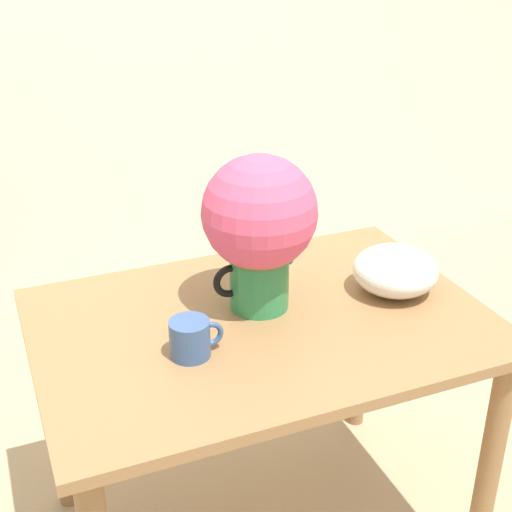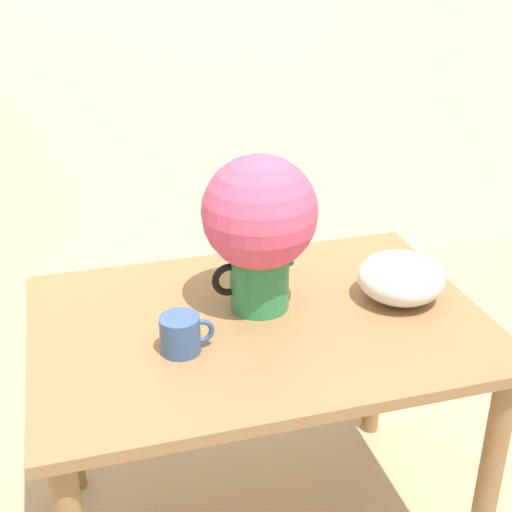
# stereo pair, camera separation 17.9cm
# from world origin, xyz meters

# --- Properties ---
(wall_back) EXTENTS (8.00, 0.05, 2.60)m
(wall_back) POSITION_xyz_m (0.00, 1.86, 1.30)
(wall_back) COLOR #EDE5CC
(wall_back) RESTS_ON ground_plane
(table) EXTENTS (1.14, 0.79, 0.73)m
(table) POSITION_xyz_m (0.11, 0.20, 0.62)
(table) COLOR olive
(table) RESTS_ON ground_plane
(flower_vase) EXTENTS (0.29, 0.29, 0.41)m
(flower_vase) POSITION_xyz_m (0.13, 0.26, 0.97)
(flower_vase) COLOR #2D844C
(flower_vase) RESTS_ON table
(coffee_mug) EXTENTS (0.13, 0.10, 0.09)m
(coffee_mug) POSITION_xyz_m (-0.10, 0.11, 0.78)
(coffee_mug) COLOR #385689
(coffee_mug) RESTS_ON table
(white_bowl) EXTENTS (0.23, 0.23, 0.12)m
(white_bowl) POSITION_xyz_m (0.50, 0.20, 0.80)
(white_bowl) COLOR silver
(white_bowl) RESTS_ON table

